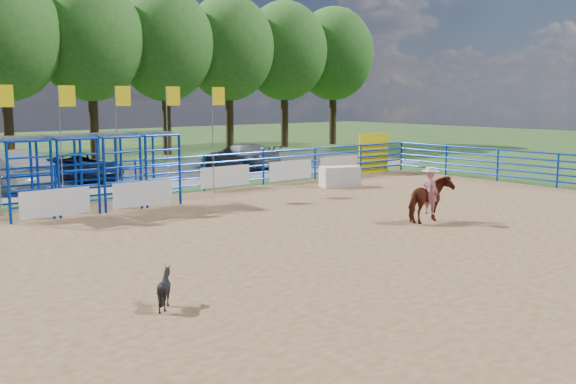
# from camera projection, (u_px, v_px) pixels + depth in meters

# --- Properties ---
(ground) EXTENTS (120.00, 120.00, 0.00)m
(ground) POSITION_uv_depth(u_px,v_px,m) (310.00, 247.00, 16.53)
(ground) COLOR #355421
(ground) RESTS_ON ground
(arena_dirt) EXTENTS (30.00, 20.00, 0.02)m
(arena_dirt) POSITION_uv_depth(u_px,v_px,m) (310.00, 246.00, 16.53)
(arena_dirt) COLOR #936E49
(arena_dirt) RESTS_ON ground
(gravel_strip) EXTENTS (40.00, 10.00, 0.01)m
(gravel_strip) POSITION_uv_depth(u_px,v_px,m) (69.00, 180.00, 29.59)
(gravel_strip) COLOR slate
(gravel_strip) RESTS_ON ground
(announcer_table) EXTENTS (1.79, 1.26, 0.87)m
(announcer_table) POSITION_uv_depth(u_px,v_px,m) (340.00, 177.00, 27.29)
(announcer_table) COLOR white
(announcer_table) RESTS_ON arena_dirt
(horse_and_rider) EXTENTS (1.73, 0.92, 2.36)m
(horse_and_rider) POSITION_uv_depth(u_px,v_px,m) (430.00, 196.00, 19.47)
(horse_and_rider) COLOR maroon
(horse_and_rider) RESTS_ON arena_dirt
(calf) EXTENTS (0.72, 0.67, 0.70)m
(calf) POSITION_uv_depth(u_px,v_px,m) (165.00, 289.00, 11.66)
(calf) COLOR black
(calf) RESTS_ON arena_dirt
(car_b) EXTENTS (3.02, 5.30, 1.65)m
(car_b) POSITION_uv_depth(u_px,v_px,m) (1.00, 170.00, 26.33)
(car_b) COLOR gray
(car_b) RESTS_ON gravel_strip
(car_c) EXTENTS (2.72, 4.72, 1.24)m
(car_c) POSITION_uv_depth(u_px,v_px,m) (84.00, 167.00, 29.47)
(car_c) COLOR #151C36
(car_c) RESTS_ON gravel_strip
(car_d) EXTENTS (3.15, 4.98, 1.35)m
(car_d) POSITION_uv_depth(u_px,v_px,m) (239.00, 156.00, 34.18)
(car_d) COLOR slate
(car_d) RESTS_ON gravel_strip
(perimeter_fence) EXTENTS (30.10, 20.10, 1.50)m
(perimeter_fence) POSITION_uv_depth(u_px,v_px,m) (310.00, 218.00, 16.42)
(perimeter_fence) COLOR #0833B6
(perimeter_fence) RESTS_ON ground
(chute_assembly) EXTENTS (19.32, 2.41, 4.20)m
(chute_assembly) POSITION_uv_depth(u_px,v_px,m) (99.00, 172.00, 21.95)
(chute_assembly) COLOR #0833B6
(chute_assembly) RESTS_ON ground
(treeline) EXTENTS (56.40, 6.40, 11.24)m
(treeline) POSITION_uv_depth(u_px,v_px,m) (2.00, 29.00, 35.40)
(treeline) COLOR #3F2B19
(treeline) RESTS_ON ground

